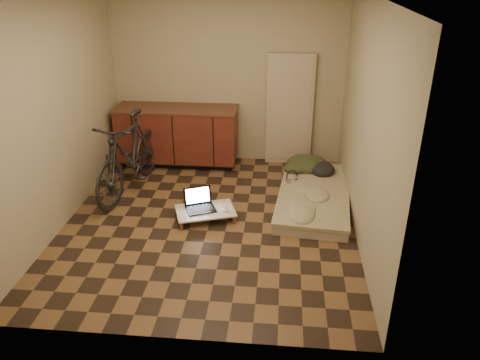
# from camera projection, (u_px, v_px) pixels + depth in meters

# --- Properties ---
(room_shell) EXTENTS (3.50, 4.00, 2.60)m
(room_shell) POSITION_uv_depth(u_px,v_px,m) (207.00, 120.00, 5.24)
(room_shell) COLOR brown
(room_shell) RESTS_ON ground
(cabinets) EXTENTS (1.84, 0.62, 0.91)m
(cabinets) POSITION_uv_depth(u_px,v_px,m) (178.00, 135.00, 7.19)
(cabinets) COLOR black
(cabinets) RESTS_ON ground
(appliance_panel) EXTENTS (0.70, 0.10, 1.70)m
(appliance_panel) POSITION_uv_depth(u_px,v_px,m) (290.00, 110.00, 7.10)
(appliance_panel) COLOR #C1B299
(appliance_panel) RESTS_ON ground
(bicycle) EXTENTS (0.84, 1.91, 1.19)m
(bicycle) POSITION_uv_depth(u_px,v_px,m) (129.00, 151.00, 6.28)
(bicycle) COLOR black
(bicycle) RESTS_ON ground
(futon) EXTENTS (1.08, 1.97, 0.16)m
(futon) POSITION_uv_depth(u_px,v_px,m) (314.00, 196.00, 6.21)
(futon) COLOR #B7A492
(futon) RESTS_ON ground
(clothing_pile) EXTENTS (0.69, 0.60, 0.26)m
(clothing_pile) POSITION_uv_depth(u_px,v_px,m) (311.00, 160.00, 6.76)
(clothing_pile) COLOR #303720
(clothing_pile) RESTS_ON futon
(headphones) EXTENTS (0.29, 0.28, 0.14)m
(headphones) POSITION_uv_depth(u_px,v_px,m) (292.00, 176.00, 6.42)
(headphones) COLOR black
(headphones) RESTS_ON futon
(lap_desk) EXTENTS (0.82, 0.66, 0.12)m
(lap_desk) POSITION_uv_depth(u_px,v_px,m) (205.00, 211.00, 5.80)
(lap_desk) COLOR brown
(lap_desk) RESTS_ON ground
(laptop) EXTENTS (0.44, 0.43, 0.24)m
(laptop) POSITION_uv_depth(u_px,v_px,m) (200.00, 204.00, 5.82)
(laptop) COLOR black
(laptop) RESTS_ON lap_desk
(mouse) EXTENTS (0.12, 0.13, 0.04)m
(mouse) POSITION_uv_depth(u_px,v_px,m) (225.00, 210.00, 5.76)
(mouse) COLOR white
(mouse) RESTS_ON lap_desk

